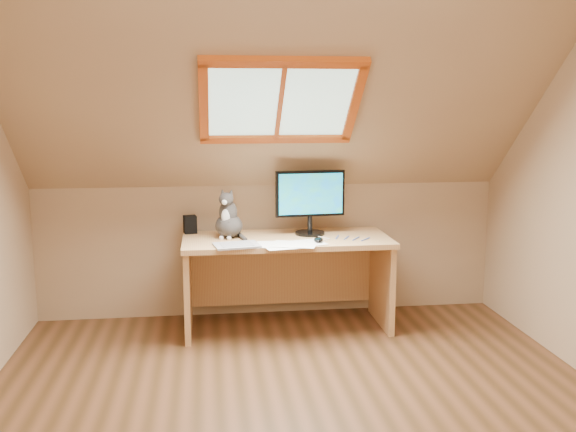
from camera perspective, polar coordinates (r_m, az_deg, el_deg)
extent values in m
plane|color=brown|center=(3.48, 1.44, -17.60)|extent=(3.50, 3.50, 0.00)
cube|color=tan|center=(1.44, 12.39, -6.79)|extent=(3.50, 0.02, 2.40)
cube|color=tan|center=(4.95, -1.63, -3.00)|extent=(3.50, 0.02, 1.00)
cube|color=tan|center=(4.05, -0.59, 11.25)|extent=(3.50, 1.56, 1.41)
cube|color=#B2E0CC|center=(4.13, -0.72, 10.25)|extent=(0.90, 0.53, 0.48)
cube|color=#BF3D11|center=(4.13, -0.72, 10.25)|extent=(1.02, 0.64, 0.59)
cube|color=tan|center=(4.56, -0.12, -2.15)|extent=(1.47, 0.64, 0.04)
cube|color=tan|center=(4.61, -8.88, -6.43)|extent=(0.04, 0.58, 0.63)
cube|color=tan|center=(4.78, 8.32, -5.83)|extent=(0.04, 0.58, 0.63)
cube|color=tan|center=(4.92, -0.55, -5.26)|extent=(1.37, 0.03, 0.44)
cylinder|color=black|center=(4.67, 1.95, -1.53)|extent=(0.21, 0.21, 0.02)
cylinder|color=black|center=(4.65, 1.96, -0.71)|extent=(0.04, 0.04, 0.12)
cube|color=black|center=(4.62, 1.98, 2.02)|extent=(0.51, 0.08, 0.33)
cube|color=#0344C3|center=(4.59, 2.06, 1.98)|extent=(0.47, 0.05, 0.29)
ellipsoid|color=#413C39|center=(4.58, -5.28, -0.86)|extent=(0.26, 0.28, 0.17)
ellipsoid|color=#413C39|center=(4.55, -5.35, 0.31)|extent=(0.16, 0.16, 0.18)
ellipsoid|color=silver|center=(4.50, -5.55, -0.04)|extent=(0.07, 0.05, 0.10)
ellipsoid|color=#413C39|center=(4.49, -5.52, 1.50)|extent=(0.13, 0.12, 0.09)
sphere|color=silver|center=(4.45, -5.68, 1.22)|extent=(0.04, 0.04, 0.04)
cone|color=#413C39|center=(4.51, -5.85, 2.13)|extent=(0.06, 0.06, 0.06)
cone|color=#413C39|center=(4.49, -5.08, 2.11)|extent=(0.06, 0.05, 0.06)
cube|color=black|center=(4.76, -8.70, -0.74)|extent=(0.10, 0.10, 0.13)
cube|color=#B2B2B7|center=(4.30, -4.59, -2.60)|extent=(0.33, 0.26, 0.01)
ellipsoid|color=black|center=(4.40, 2.72, -2.13)|extent=(0.08, 0.12, 0.03)
cube|color=white|center=(4.31, 0.26, -2.62)|extent=(0.33, 0.27, 0.00)
cube|color=white|center=(4.31, 0.26, -2.60)|extent=(0.32, 0.24, 0.00)
cube|color=white|center=(4.31, 0.26, -2.58)|extent=(0.35, 0.30, 0.00)
cube|color=white|center=(4.31, 0.26, -2.56)|extent=(0.34, 0.28, 0.00)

